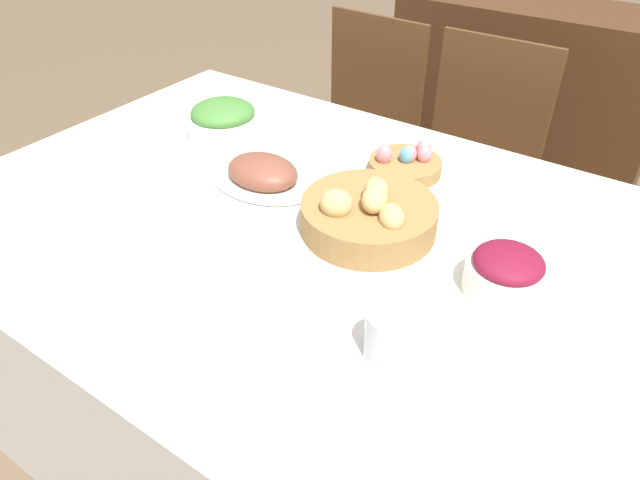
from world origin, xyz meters
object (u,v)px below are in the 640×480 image
chair_far_left (356,131)px  beet_salad_bowl (506,272)px  egg_basket (406,163)px  sideboard (520,102)px  butter_dish (189,227)px  green_salad_bowl (224,121)px  fork (150,303)px  drinking_cup (388,334)px  chair_far_center (469,164)px  ham_platter (263,174)px  spoon (298,386)px  dinner_plate (212,337)px  bread_basket (368,215)px  knife (283,378)px

chair_far_left → beet_salad_bowl: 1.30m
chair_far_left → egg_basket: chair_far_left is taller
sideboard → egg_basket: size_ratio=6.12×
sideboard → butter_dish: size_ratio=10.75×
egg_basket → green_salad_bowl: 0.53m
beet_salad_bowl → green_salad_bowl: (-0.89, 0.19, 0.01)m
fork → drinking_cup: drinking_cup is taller
chair_far_center → ham_platter: (-0.24, -0.85, 0.29)m
sideboard → spoon: size_ratio=6.10×
chair_far_left → dinner_plate: size_ratio=3.41×
sideboard → bread_basket: bearing=-84.7°
knife → drinking_cup: 0.19m
spoon → drinking_cup: size_ratio=1.97×
beet_salad_bowl → ham_platter: bearing=175.2°
bread_basket → spoon: size_ratio=1.60×
ham_platter → drinking_cup: 0.63m
knife → drinking_cup: (0.11, 0.14, 0.04)m
egg_basket → green_salad_bowl: (-0.52, -0.11, 0.03)m
fork → knife: 0.32m
ham_platter → dinner_plate: 0.54m
chair_far_center → sideboard: 0.79m
chair_far_center → butter_dish: chair_far_center is taller
dinner_plate → knife: (0.16, 0.00, -0.00)m
green_salad_bowl → spoon: size_ratio=1.12×
egg_basket → drinking_cup: bearing=-65.3°
egg_basket → spoon: bearing=-75.7°
knife → beet_salad_bowl: bearing=60.8°
knife → fork: bearing=178.3°
chair_far_center → spoon: size_ratio=4.86×
sideboard → egg_basket: (0.10, -1.39, 0.34)m
beet_salad_bowl → fork: 0.68m
butter_dish → chair_far_center: bearing=78.2°
sideboard → knife: 2.15m
sideboard → fork: 2.13m
bread_basket → butter_dish: (-0.32, -0.23, -0.03)m
chair_far_center → butter_dish: size_ratio=8.56×
bread_basket → beet_salad_bowl: bearing=-4.0°
chair_far_center → chair_far_left: same height
chair_far_left → ham_platter: (0.24, -0.85, 0.29)m
egg_basket → ham_platter: size_ratio=0.63×
beet_salad_bowl → dinner_plate: beet_salad_bowl is taller
ham_platter → dinner_plate: size_ratio=1.10×
ham_platter → chair_far_left: bearing=105.6°
butter_dish → beet_salad_bowl: bearing=18.2°
sideboard → beet_salad_bowl: sideboard is taller
egg_basket → dinner_plate: 0.72m
fork → drinking_cup: size_ratio=1.97×
beet_salad_bowl → knife: size_ratio=0.84×
chair_far_center → egg_basket: (0.03, -0.61, 0.29)m
chair_far_center → sideboard: size_ratio=0.80×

